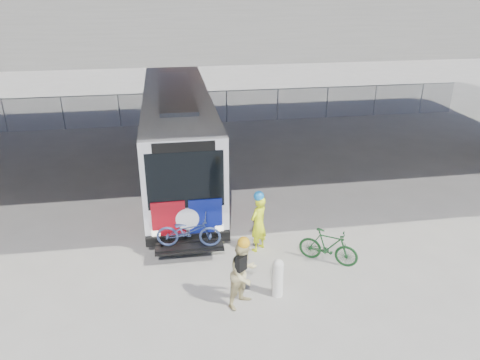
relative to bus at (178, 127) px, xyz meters
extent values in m
plane|color=#9E9991|center=(2.00, -4.46, -2.11)|extent=(160.00, 160.00, 0.00)
cube|color=silver|center=(0.00, -0.01, -0.16)|extent=(2.55, 12.00, 3.20)
cube|color=black|center=(0.00, 0.49, 0.48)|extent=(2.61, 11.00, 1.28)
cube|color=black|center=(0.00, -5.96, 0.23)|extent=(2.24, 0.12, 1.76)
cube|color=black|center=(0.00, -5.96, 1.25)|extent=(1.78, 0.12, 0.30)
cube|color=black|center=(0.00, -6.06, -1.66)|extent=(2.55, 0.20, 0.30)
cube|color=maroon|center=(-0.55, -6.03, -1.01)|extent=(1.00, 0.08, 1.20)
cube|color=navy|center=(0.55, -6.03, -1.01)|extent=(1.00, 0.08, 1.20)
cylinder|color=silver|center=(0.00, -6.05, -1.01)|extent=(0.70, 0.06, 0.70)
cube|color=gray|center=(0.00, -0.01, 1.51)|extent=(1.28, 7.20, 0.14)
cube|color=black|center=(0.00, -6.56, -1.66)|extent=(2.00, 0.70, 0.06)
cylinder|color=black|center=(-1.16, -4.41, -1.61)|extent=(0.30, 1.00, 1.00)
cylinder|color=black|center=(1.15, -4.41, -1.61)|extent=(0.30, 1.00, 1.00)
cylinder|color=black|center=(-1.16, 4.19, -1.61)|extent=(0.30, 1.00, 1.00)
cylinder|color=black|center=(1.15, 4.19, -1.61)|extent=(0.30, 1.00, 1.00)
cube|color=maroon|center=(-1.31, -3.81, -0.81)|extent=(0.06, 2.60, 1.70)
cube|color=navy|center=(-1.31, -2.21, -0.81)|extent=(0.06, 1.40, 1.70)
cube|color=maroon|center=(1.30, -3.81, -0.81)|extent=(0.06, 2.60, 1.70)
cube|color=navy|center=(1.30, -2.21, -0.81)|extent=(0.06, 1.40, 1.70)
imported|color=#384B7D|center=(0.00, -6.56, -1.13)|extent=(1.95, 0.94, 0.98)
cube|color=#605E59|center=(2.00, -0.46, 4.64)|extent=(40.00, 16.00, 1.50)
cylinder|color=gray|center=(-6.00, 7.54, -1.21)|extent=(0.06, 0.06, 1.80)
cylinder|color=gray|center=(-2.00, 7.54, -1.21)|extent=(0.06, 0.06, 1.80)
cylinder|color=gray|center=(2.00, 7.54, -1.21)|extent=(0.06, 0.06, 1.80)
cylinder|color=gray|center=(6.00, 7.54, -1.21)|extent=(0.06, 0.06, 1.80)
cylinder|color=gray|center=(10.00, 7.54, -1.21)|extent=(0.06, 0.06, 1.80)
cylinder|color=gray|center=(14.00, 7.54, -1.21)|extent=(0.06, 0.06, 1.80)
plane|color=gray|center=(2.00, 7.54, -1.21)|extent=(30.00, 0.00, 30.00)
cube|color=gray|center=(2.00, 7.54, -0.29)|extent=(30.00, 0.05, 0.04)
cube|color=brown|center=(-16.00, 40.54, 2.89)|extent=(14.00, 10.00, 10.00)
cube|color=brown|center=(26.00, 35.54, 1.89)|extent=(10.00, 8.00, 8.00)
cylinder|color=white|center=(2.18, -8.62, -1.63)|extent=(0.29, 0.29, 0.95)
sphere|color=white|center=(2.18, -8.62, -1.15)|extent=(0.29, 0.29, 0.29)
imported|color=#EAFF1A|center=(2.12, -6.31, -1.21)|extent=(0.78, 0.76, 1.80)
sphere|color=#197DD7|center=(2.12, -6.31, -0.29)|extent=(0.31, 0.31, 0.31)
imported|color=#D4C488|center=(1.24, -8.82, -1.21)|extent=(1.10, 1.07, 1.79)
sphere|color=gold|center=(1.24, -8.82, -0.30)|extent=(0.31, 0.31, 0.31)
cube|color=black|center=(1.15, -8.98, -0.77)|extent=(0.32, 0.30, 0.40)
imported|color=#15411C|center=(3.99, -7.33, -1.58)|extent=(1.74, 1.39, 1.06)
camera|label=1|loc=(-0.40, -18.47, 5.62)|focal=35.00mm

